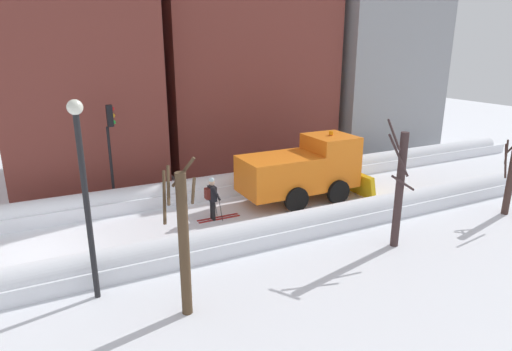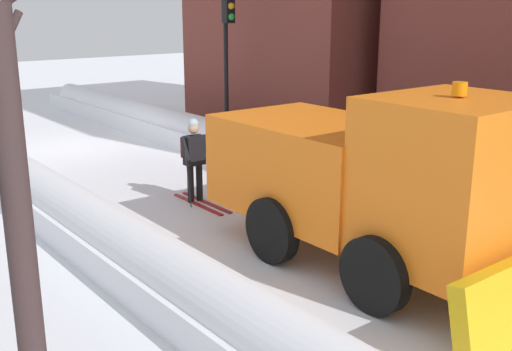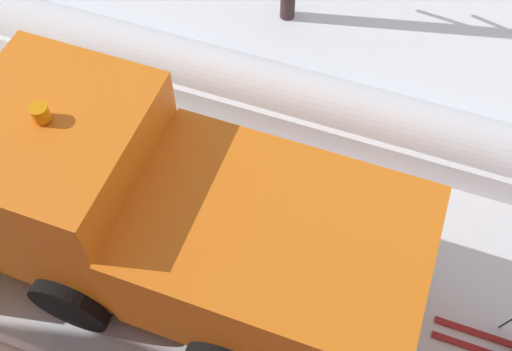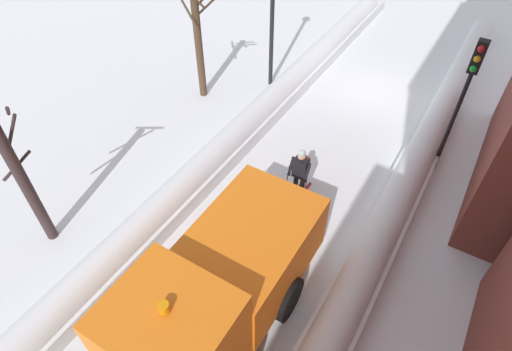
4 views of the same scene
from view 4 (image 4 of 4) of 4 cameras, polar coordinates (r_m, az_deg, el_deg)
ground_plane at (r=11.11m, az=-3.10°, el=-13.73°), size 80.00×80.00×0.00m
snowbank_left at (r=10.18m, az=10.83°, el=-19.20°), size 1.10×36.00×1.00m
snowbank_right at (r=11.99m, az=-14.44°, el=-6.38°), size 1.10×36.00×0.96m
plow_truck at (r=9.22m, az=-5.22°, el=-15.45°), size 3.20×5.98×3.12m
skier at (r=12.23m, az=6.03°, el=0.58°), size 0.62×1.80×1.81m
traffic_light_pole at (r=13.03m, az=26.63°, el=10.76°), size 0.28×0.42×4.51m
bare_tree_near at (r=16.17m, az=-7.74°, el=17.12°), size 1.20×1.03×4.30m
bare_tree_mid at (r=11.72m, az=-28.95°, el=-0.64°), size 1.18×0.89×4.49m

